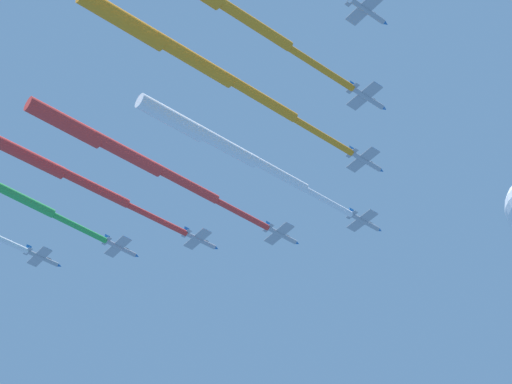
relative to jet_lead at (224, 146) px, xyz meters
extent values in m
cylinder|color=#9EA3AD|center=(-4.89, 40.41, -0.01)|extent=(2.27, 9.07, 1.15)
cone|color=#1959A5|center=(-5.53, 45.42, -0.01)|extent=(1.25, 1.43, 1.09)
cylinder|color=black|center=(-4.30, 35.70, -0.01)|extent=(0.93, 0.70, 0.86)
ellipsoid|color=black|center=(-5.12, 42.38, 0.46)|extent=(1.02, 1.98, 0.71)
cube|color=#9EA3AD|center=(-4.83, 39.87, -0.06)|extent=(8.67, 3.74, 0.51)
cube|color=#1959A5|center=(-8.64, 39.39, 0.18)|extent=(0.99, 2.37, 0.13)
cube|color=#1959A5|center=(-1.01, 40.36, -0.16)|extent=(0.99, 2.37, 0.13)
cube|color=#9EA3AD|center=(-4.42, 36.66, -0.01)|extent=(3.31, 1.49, 0.24)
cube|color=#1959A5|center=(-4.38, 36.66, 0.94)|extent=(0.38, 1.41, 1.90)
cylinder|color=white|center=(-3.37, 28.40, -0.01)|extent=(3.49, 16.28, 1.46)
cylinder|color=white|center=(-1.30, 14.45, -0.02)|extent=(4.22, 16.37, 2.19)
cylinder|color=white|center=(0.07, 0.40, -0.01)|extent=(4.94, 16.46, 2.92)
cylinder|color=white|center=(1.41, -13.65, 0.01)|extent=(5.66, 16.55, 3.65)
cylinder|color=#9EA3AD|center=(-17.71, 25.18, -1.09)|extent=(2.31, 9.07, 1.11)
cone|color=#1959A5|center=(-18.39, 30.18, -1.09)|extent=(1.22, 1.43, 1.05)
cylinder|color=black|center=(-17.07, 20.47, -1.09)|extent=(0.90, 0.71, 0.83)
ellipsoid|color=black|center=(-17.98, 27.14, -0.62)|extent=(1.01, 1.99, 0.68)
cube|color=#9EA3AD|center=(-17.64, 24.64, -1.14)|extent=(8.69, 3.81, 0.19)
cube|color=#1959A5|center=(-21.45, 24.12, -1.05)|extent=(1.01, 2.37, 0.10)
cube|color=#1959A5|center=(-13.82, 25.16, -1.09)|extent=(1.01, 2.37, 0.10)
cube|color=#9EA3AD|center=(-17.20, 21.43, -1.09)|extent=(3.32, 1.52, 0.12)
cube|color=#1959A5|center=(-17.19, 21.43, -0.14)|extent=(0.32, 1.40, 1.90)
cylinder|color=red|center=(-15.99, 12.58, -1.09)|extent=(3.78, 17.65, 1.41)
cylinder|color=red|center=(-13.62, -2.56, -1.09)|extent=(4.48, 17.75, 2.11)
cylinder|color=red|center=(-11.96, -17.80, -1.09)|extent=(5.18, 17.84, 2.82)
cylinder|color=red|center=(-10.32, -33.04, -1.09)|extent=(5.87, 17.94, 3.52)
cylinder|color=#9EA3AD|center=(11.60, 29.26, 0.11)|extent=(2.32, 9.07, 1.14)
cone|color=#1959A5|center=(10.94, 34.27, 0.11)|extent=(1.24, 1.43, 1.08)
cylinder|color=black|center=(12.23, 24.55, 0.11)|extent=(0.93, 0.71, 0.86)
ellipsoid|color=black|center=(11.36, 31.23, 0.58)|extent=(1.03, 1.99, 0.71)
cube|color=#9EA3AD|center=(11.67, 28.73, 0.06)|extent=(8.68, 3.78, 0.45)
cube|color=#1959A5|center=(7.86, 28.22, 0.28)|extent=(1.00, 2.37, 0.13)
cube|color=#1959A5|center=(15.49, 29.23, -0.01)|extent=(1.00, 2.37, 0.13)
cube|color=#9EA3AD|center=(12.10, 25.52, 0.11)|extent=(3.32, 1.51, 0.22)
cube|color=#1959A5|center=(12.13, 25.52, 1.06)|extent=(0.37, 1.41, 1.90)
cylinder|color=orange|center=(13.36, 16.04, 0.11)|extent=(3.95, 19.08, 1.45)
cylinder|color=orange|center=(15.84, -0.34, 0.10)|extent=(4.67, 19.18, 2.18)
cylinder|color=orange|center=(17.61, -16.82, 0.12)|extent=(5.39, 19.27, 2.90)
cylinder|color=orange|center=(19.36, -33.31, 0.13)|extent=(6.11, 19.37, 3.63)
cylinder|color=#9EA3AD|center=(-30.53, 9.94, 0.25)|extent=(2.25, 9.07, 1.15)
cone|color=#1959A5|center=(-31.15, 14.95, 0.25)|extent=(1.25, 1.43, 1.09)
cylinder|color=black|center=(-29.94, 5.23, 0.25)|extent=(0.93, 0.70, 0.86)
ellipsoid|color=black|center=(-30.75, 11.91, 0.71)|extent=(1.02, 1.98, 0.72)
cube|color=#9EA3AD|center=(-30.46, 9.41, 0.20)|extent=(8.67, 3.72, 0.54)
cube|color=#1959A5|center=(-34.28, 8.93, 0.45)|extent=(0.98, 2.37, 0.13)
cube|color=#1959A5|center=(-26.64, 9.88, 0.08)|extent=(0.98, 2.37, 0.13)
cube|color=#9EA3AD|center=(-30.06, 6.19, 0.25)|extent=(3.31, 1.49, 0.25)
cube|color=#1959A5|center=(-30.02, 6.20, 1.19)|extent=(0.38, 1.42, 1.90)
cylinder|color=red|center=(-28.87, -3.38, 0.25)|extent=(3.83, 19.30, 1.46)
cylinder|color=red|center=(-26.50, -19.97, 0.23)|extent=(4.56, 19.39, 2.20)
cylinder|color=red|center=(-24.84, -36.65, 0.25)|extent=(5.29, 19.48, 2.93)
cylinder|color=#9EA3AD|center=(28.10, 18.12, -1.53)|extent=(2.38, 9.07, 1.16)
cone|color=#1959A5|center=(27.40, 23.12, -1.53)|extent=(1.27, 1.44, 1.10)
cylinder|color=black|center=(28.75, 13.41, -1.53)|extent=(0.94, 0.71, 0.87)
ellipsoid|color=black|center=(27.85, 20.08, -1.07)|extent=(1.05, 1.99, 0.72)
cube|color=#9EA3AD|center=(28.17, 17.58, -1.58)|extent=(8.69, 3.83, 0.57)
cube|color=#1959A5|center=(24.36, 17.05, -1.32)|extent=(1.01, 2.37, 0.14)
cube|color=#1959A5|center=(31.98, 18.11, -1.71)|extent=(1.01, 2.37, 0.14)
cube|color=#9EA3AD|center=(28.61, 14.37, -1.53)|extent=(3.32, 1.53, 0.26)
cube|color=#1959A5|center=(28.66, 14.38, -0.58)|extent=(0.41, 1.42, 1.90)
cylinder|color=orange|center=(29.95, 4.70, -1.53)|extent=(4.14, 19.56, 1.47)
cylinder|color=orange|center=(32.58, -12.10, -1.55)|extent=(4.87, 19.66, 2.21)
cylinder|color=#9EA3AD|center=(-43.34, -5.29, 0.78)|extent=(2.46, 9.06, 1.10)
cone|color=#1959A5|center=(-44.11, -0.30, 0.78)|extent=(1.23, 1.44, 1.05)
cylinder|color=black|center=(-42.62, -9.99, 0.78)|extent=(0.91, 0.72, 0.83)
ellipsoid|color=black|center=(-43.64, -3.33, 1.25)|extent=(1.04, 1.99, 0.68)
cube|color=#9EA3AD|center=(-43.26, -5.83, 0.73)|extent=(8.71, 3.94, 0.16)
cube|color=#1959A5|center=(-47.07, -6.41, 0.81)|extent=(1.04, 2.38, 0.10)
cube|color=#1959A5|center=(-39.46, -5.24, 0.79)|extent=(1.04, 2.38, 0.10)
cube|color=#9EA3AD|center=(-42.77, -9.03, 0.78)|extent=(3.33, 1.57, 0.11)
cube|color=#1959A5|center=(-42.77, -9.03, 1.73)|extent=(0.33, 1.40, 1.90)
cylinder|color=green|center=(-41.44, -17.67, 0.78)|extent=(4.00, 17.21, 1.40)
cylinder|color=green|center=(-38.88, -32.41, 0.78)|extent=(4.69, 17.32, 2.10)
cylinder|color=#9EA3AD|center=(44.59, 6.97, 1.06)|extent=(2.34, 9.07, 1.15)
cone|color=#1959A5|center=(43.92, 11.97, 1.06)|extent=(1.26, 1.43, 1.09)
ellipsoid|color=black|center=(44.35, 8.93, 1.52)|extent=(1.04, 1.99, 0.71)
cube|color=#9EA3AD|center=(44.66, 6.43, 1.01)|extent=(8.68, 3.80, 0.53)
cube|color=#1959A5|center=(40.85, 5.92, 1.25)|extent=(1.00, 2.37, 0.13)
cube|color=#9EA3AD|center=(45.09, 3.22, 1.06)|extent=(3.32, 1.52, 0.25)
cylinder|color=#9EA3AD|center=(-56.16, -20.52, 0.49)|extent=(2.37, 9.07, 1.15)
cone|color=#1959A5|center=(-56.85, -15.52, 0.49)|extent=(1.26, 1.44, 1.10)
cylinder|color=black|center=(-55.52, -25.23, 0.49)|extent=(0.94, 0.71, 0.87)
ellipsoid|color=black|center=(-56.41, -18.56, 0.95)|extent=(1.04, 1.99, 0.72)
cube|color=#9EA3AD|center=(-56.09, -21.06, 0.44)|extent=(8.69, 3.82, 0.56)
cube|color=#1959A5|center=(-59.90, -21.58, 0.70)|extent=(1.01, 2.37, 0.14)
cube|color=#1959A5|center=(-52.28, -20.54, 0.31)|extent=(1.01, 2.37, 0.14)
cube|color=#9EA3AD|center=(-55.65, -24.27, 0.49)|extent=(3.32, 1.53, 0.26)
cube|color=#1959A5|center=(-55.60, -24.26, 1.43)|extent=(0.40, 1.42, 1.90)
camera|label=1|loc=(133.14, -69.35, -160.08)|focal=70.38mm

